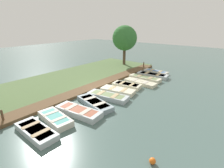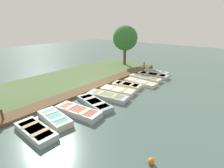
{
  "view_description": "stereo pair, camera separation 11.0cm",
  "coord_description": "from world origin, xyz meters",
  "views": [
    {
      "loc": [
        10.47,
        -11.81,
        6.06
      ],
      "look_at": [
        0.81,
        0.21,
        0.65
      ],
      "focal_mm": 28.0,
      "sensor_mm": 36.0,
      "label": 1
    },
    {
      "loc": [
        10.56,
        -11.74,
        6.06
      ],
      "look_at": [
        0.81,
        0.21,
        0.65
      ],
      "focal_mm": 28.0,
      "sensor_mm": 36.0,
      "label": 2
    }
  ],
  "objects": [
    {
      "name": "rowboat_0",
      "position": [
        1.72,
        -7.88,
        0.19
      ],
      "size": [
        3.06,
        1.23,
        0.39
      ],
      "rotation": [
        0.0,
        0.0,
        -0.02
      ],
      "color": "#B2BCC1",
      "rests_on": "ground_plane"
    },
    {
      "name": "rowboat_10",
      "position": [
        1.41,
        8.36,
        0.18
      ],
      "size": [
        3.14,
        1.18,
        0.36
      ],
      "rotation": [
        0.0,
        0.0,
        -0.07
      ],
      "color": "beige",
      "rests_on": "ground_plane"
    },
    {
      "name": "rowboat_9",
      "position": [
        1.78,
        6.64,
        0.21
      ],
      "size": [
        3.66,
        1.55,
        0.43
      ],
      "rotation": [
        0.0,
        0.0,
        0.1
      ],
      "color": "#B2BCC1",
      "rests_on": "ground_plane"
    },
    {
      "name": "buoy",
      "position": [
        7.95,
        -5.75,
        0.15
      ],
      "size": [
        0.31,
        0.31,
        0.31
      ],
      "color": "orange",
      "rests_on": "ground_plane"
    },
    {
      "name": "rowboat_3",
      "position": [
        1.73,
        -3.09,
        0.19
      ],
      "size": [
        3.67,
        1.9,
        0.39
      ],
      "rotation": [
        0.0,
        0.0,
        -0.22
      ],
      "color": "#8C9EA8",
      "rests_on": "ground_plane"
    },
    {
      "name": "rowboat_4",
      "position": [
        1.67,
        -1.44,
        0.2
      ],
      "size": [
        3.7,
        1.76,
        0.4
      ],
      "rotation": [
        0.0,
        0.0,
        0.17
      ],
      "color": "#B2BCC1",
      "rests_on": "ground_plane"
    },
    {
      "name": "rowboat_2",
      "position": [
        1.85,
        -4.81,
        0.21
      ],
      "size": [
        3.56,
        1.61,
        0.43
      ],
      "rotation": [
        0.0,
        0.0,
        0.12
      ],
      "color": "#B2BCC1",
      "rests_on": "ground_plane"
    },
    {
      "name": "dock_walkway",
      "position": [
        -1.1,
        0.0,
        0.12
      ],
      "size": [
        1.43,
        21.82,
        0.24
      ],
      "color": "brown",
      "rests_on": "ground_plane"
    },
    {
      "name": "mooring_post_far",
      "position": [
        -0.99,
        9.48,
        0.48
      ],
      "size": [
        0.15,
        0.15,
        0.95
      ],
      "color": "brown",
      "rests_on": "ground_plane"
    },
    {
      "name": "rowboat_8",
      "position": [
        1.65,
        5.04,
        0.19
      ],
      "size": [
        3.6,
        1.03,
        0.39
      ],
      "rotation": [
        0.0,
        0.0,
        -0.0
      ],
      "color": "beige",
      "rests_on": "ground_plane"
    },
    {
      "name": "rowboat_7",
      "position": [
        1.93,
        3.53,
        0.17
      ],
      "size": [
        3.49,
        1.23,
        0.34
      ],
      "rotation": [
        0.0,
        0.0,
        -0.04
      ],
      "color": "beige",
      "rests_on": "ground_plane"
    },
    {
      "name": "ground_plane",
      "position": [
        0.0,
        0.0,
        0.0
      ],
      "size": [
        80.0,
        80.0,
        0.0
      ],
      "primitive_type": "plane",
      "color": "#4C6660"
    },
    {
      "name": "rowboat_1",
      "position": [
        1.4,
        -6.39,
        0.22
      ],
      "size": [
        2.88,
        1.43,
        0.44
      ],
      "rotation": [
        0.0,
        0.0,
        -0.12
      ],
      "color": "beige",
      "rests_on": "ground_plane"
    },
    {
      "name": "shore_bank",
      "position": [
        -5.0,
        0.0,
        0.07
      ],
      "size": [
        8.0,
        24.0,
        0.14
      ],
      "color": "#567042",
      "rests_on": "ground_plane"
    },
    {
      "name": "mooring_post_near",
      "position": [
        -0.99,
        -8.58,
        0.48
      ],
      "size": [
        0.15,
        0.15,
        0.95
      ],
      "color": "brown",
      "rests_on": "ground_plane"
    },
    {
      "name": "rowboat_6",
      "position": [
        1.41,
        1.83,
        0.2
      ],
      "size": [
        2.94,
        1.61,
        0.4
      ],
      "rotation": [
        0.0,
        0.0,
        0.17
      ],
      "color": "beige",
      "rests_on": "ground_plane"
    },
    {
      "name": "park_tree_left",
      "position": [
        -4.34,
        9.52,
        3.97
      ],
      "size": [
        3.55,
        3.55,
        5.77
      ],
      "color": "#4C3828",
      "rests_on": "ground_plane"
    },
    {
      "name": "rowboat_5",
      "position": [
        1.55,
        0.16,
        0.19
      ],
      "size": [
        3.29,
        1.75,
        0.39
      ],
      "rotation": [
        0.0,
        0.0,
        0.18
      ],
      "color": "beige",
      "rests_on": "ground_plane"
    }
  ]
}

